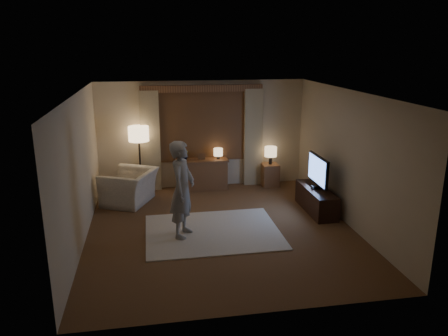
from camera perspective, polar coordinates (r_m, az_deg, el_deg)
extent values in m
cube|color=brown|center=(8.45, -0.39, -8.11)|extent=(5.00, 5.50, 0.02)
cube|color=silver|center=(7.76, -0.43, 9.86)|extent=(5.00, 5.50, 0.02)
cube|color=beige|center=(10.66, -2.86, 4.38)|extent=(5.00, 0.02, 2.60)
cube|color=beige|center=(5.45, 4.42, -7.15)|extent=(5.00, 0.02, 2.60)
cube|color=beige|center=(8.00, -18.44, -0.36)|extent=(0.02, 5.50, 2.60)
cube|color=beige|center=(8.76, 16.02, 1.22)|extent=(0.02, 5.50, 2.60)
cube|color=black|center=(10.58, -2.86, 5.67)|extent=(2.00, 0.01, 1.70)
cube|color=brown|center=(10.57, -2.85, 5.66)|extent=(2.08, 0.04, 1.78)
cube|color=tan|center=(10.50, -9.57, 3.44)|extent=(0.45, 0.12, 2.40)
cube|color=tan|center=(10.80, 3.83, 3.97)|extent=(0.45, 0.12, 2.40)
cube|color=brown|center=(10.41, -2.88, 10.33)|extent=(2.90, 0.14, 0.16)
cube|color=beige|center=(8.34, -1.48, -8.29)|extent=(2.50, 2.00, 0.02)
cube|color=brown|center=(10.64, -2.88, -0.93)|extent=(1.20, 0.40, 0.70)
cube|color=brown|center=(10.52, -2.91, 1.42)|extent=(0.16, 0.02, 0.20)
imported|color=#999999|center=(10.46, -5.09, 1.59)|extent=(0.16, 0.13, 0.30)
cylinder|color=black|center=(10.58, -0.76, 1.30)|extent=(0.08, 0.08, 0.12)
cylinder|color=#FFD299|center=(10.54, -0.76, 2.09)|extent=(0.22, 0.22, 0.18)
cylinder|color=black|center=(10.62, -10.69, -3.12)|extent=(0.34, 0.34, 0.03)
cylinder|color=black|center=(10.44, -10.87, 0.12)|extent=(0.04, 0.04, 1.28)
cylinder|color=#FFD299|center=(10.25, -11.10, 4.42)|extent=(0.47, 0.47, 0.34)
imported|color=beige|center=(9.91, -12.22, -2.45)|extent=(1.37, 1.44, 0.73)
cube|color=brown|center=(10.94, 6.02, -0.91)|extent=(0.40, 0.40, 0.56)
cylinder|color=black|center=(10.83, 6.08, 1.02)|extent=(0.08, 0.08, 0.20)
cylinder|color=#FFD299|center=(10.78, 6.12, 2.15)|extent=(0.30, 0.30, 0.24)
cube|color=black|center=(9.46, 11.97, -4.09)|extent=(0.45, 1.40, 0.50)
cube|color=black|center=(9.36, 12.07, -2.46)|extent=(0.24, 0.11, 0.07)
cube|color=black|center=(9.26, 12.20, -0.25)|extent=(0.05, 0.98, 0.60)
cube|color=#5B8BF7|center=(9.24, 12.01, -0.26)|extent=(0.00, 0.91, 0.54)
imported|color=gray|center=(7.88, -5.46, -2.80)|extent=(0.65, 0.76, 1.78)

